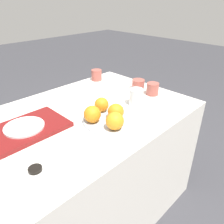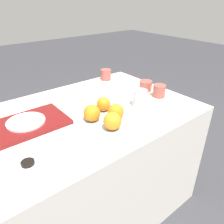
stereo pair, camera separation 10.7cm
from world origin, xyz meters
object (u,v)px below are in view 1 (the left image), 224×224
(cup_1, at_px, (153,89))
(side_plate, at_px, (24,127))
(orange_2, at_px, (115,121))
(soy_dish, at_px, (35,169))
(orange_1, at_px, (102,105))
(fruit_platter, at_px, (112,119))
(cup_0, at_px, (138,84))
(water_glass, at_px, (136,97))
(orange_0, at_px, (116,112))
(serving_tray, at_px, (25,130))
(cup_2, at_px, (97,75))
(napkin, at_px, (177,102))
(orange_3, at_px, (92,114))

(cup_1, bearing_deg, side_plate, 167.63)
(orange_2, height_order, soy_dish, orange_2)
(orange_1, height_order, orange_2, orange_2)
(fruit_platter, xyz_separation_m, cup_0, (0.42, 0.17, 0.02))
(fruit_platter, relative_size, water_glass, 3.04)
(orange_0, relative_size, serving_tray, 0.21)
(serving_tray, height_order, cup_0, cup_0)
(cup_0, bearing_deg, soy_dish, -165.53)
(fruit_platter, distance_m, orange_2, 0.11)
(cup_2, distance_m, napkin, 0.62)
(orange_3, distance_m, side_plate, 0.32)
(orange_0, xyz_separation_m, orange_2, (-0.07, -0.06, 0.00))
(fruit_platter, xyz_separation_m, napkin, (0.41, -0.12, -0.01))
(cup_1, relative_size, cup_2, 0.98)
(orange_2, xyz_separation_m, cup_2, (0.40, 0.57, -0.02))
(napkin, bearing_deg, fruit_platter, 163.20)
(cup_1, bearing_deg, serving_tray, 167.63)
(orange_3, height_order, cup_1, orange_3)
(cup_0, height_order, cup_2, cup_2)
(fruit_platter, height_order, water_glass, water_glass)
(water_glass, xyz_separation_m, cup_2, (0.11, 0.46, -0.01))
(orange_2, xyz_separation_m, side_plate, (-0.29, 0.29, -0.03))
(cup_1, distance_m, soy_dish, 0.86)
(orange_2, height_order, water_glass, same)
(cup_0, relative_size, cup_1, 1.09)
(water_glass, bearing_deg, orange_1, 162.54)
(cup_0, height_order, soy_dish, cup_0)
(soy_dish, bearing_deg, cup_1, 6.76)
(side_plate, bearing_deg, cup_2, 21.97)
(water_glass, height_order, soy_dish, water_glass)
(orange_0, xyz_separation_m, orange_1, (0.01, 0.11, -0.00))
(serving_tray, distance_m, soy_dish, 0.28)
(orange_0, height_order, serving_tray, orange_0)
(orange_0, distance_m, cup_2, 0.60)
(side_plate, distance_m, cup_0, 0.77)
(side_plate, height_order, cup_1, cup_1)
(orange_0, height_order, napkin, orange_0)
(water_glass, height_order, side_plate, water_glass)
(orange_3, xyz_separation_m, cup_0, (0.51, 0.13, -0.02))
(serving_tray, bearing_deg, water_glass, -17.82)
(orange_0, height_order, orange_1, orange_0)
(orange_0, height_order, cup_0, orange_0)
(orange_0, distance_m, orange_2, 0.09)
(serving_tray, distance_m, cup_2, 0.74)
(cup_2, relative_size, soy_dish, 1.54)
(water_glass, bearing_deg, side_plate, 162.18)
(orange_1, distance_m, cup_1, 0.39)
(orange_0, bearing_deg, water_glass, 12.10)
(cup_0, bearing_deg, cup_1, -93.77)
(cup_2, bearing_deg, cup_1, -80.82)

